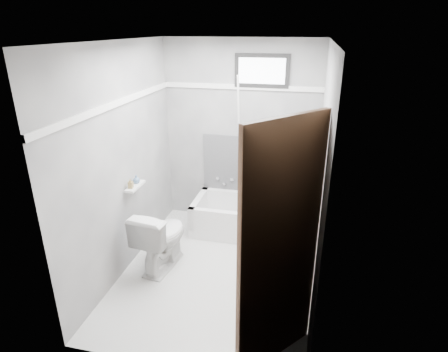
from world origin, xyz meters
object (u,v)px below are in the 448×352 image
(bathtub, at_px, (251,218))
(office_chair, at_px, (278,186))
(door, at_px, (315,281))
(toilet, at_px, (161,238))
(soap_bottle_a, at_px, (131,183))
(soap_bottle_b, at_px, (136,179))

(bathtub, height_order, office_chair, office_chair)
(office_chair, distance_m, door, 2.30)
(toilet, xyz_separation_m, door, (1.60, -1.26, 0.64))
(office_chair, height_order, toilet, office_chair)
(toilet, bearing_deg, door, 149.78)
(office_chair, bearing_deg, bathtub, -150.91)
(toilet, xyz_separation_m, soap_bottle_a, (-0.32, 0.02, 0.61))
(door, bearing_deg, bathtub, 108.75)
(office_chair, bearing_deg, soap_bottle_b, -127.29)
(toilet, height_order, soap_bottle_a, soap_bottle_a)
(door, distance_m, soap_bottle_a, 2.31)
(soap_bottle_b, bearing_deg, office_chair, 28.84)
(toilet, bearing_deg, soap_bottle_a, 3.52)
(office_chair, relative_size, soap_bottle_a, 10.37)
(toilet, bearing_deg, bathtub, -123.80)
(office_chair, bearing_deg, door, -55.07)
(door, bearing_deg, office_chair, 101.06)
(bathtub, distance_m, office_chair, 0.56)
(door, xyz_separation_m, soap_bottle_b, (-1.92, 1.42, -0.04))
(office_chair, xyz_separation_m, door, (0.44, -2.24, 0.32))
(bathtub, bearing_deg, soap_bottle_b, -146.04)
(soap_bottle_a, bearing_deg, bathtub, 38.42)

